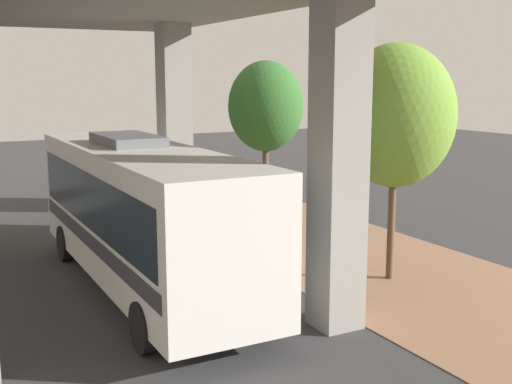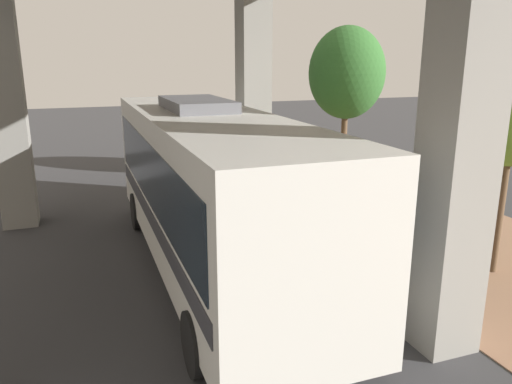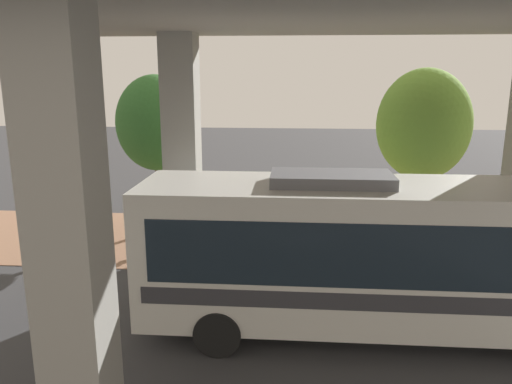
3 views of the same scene
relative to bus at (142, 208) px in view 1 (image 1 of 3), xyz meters
name	(u,v)px [view 1 (image 1 of 3)]	position (x,y,z in m)	size (l,w,h in m)	color
ground_plane	(254,266)	(-3.23, -0.34, -2.00)	(80.00, 80.00, 0.00)	#38383A
sidewalk_strip	(344,252)	(-6.23, -0.34, -1.99)	(6.00, 40.00, 0.02)	#936B51
overpass	(99,20)	(0.77, -0.34, 4.40)	(9.40, 17.06, 7.38)	gray
bus	(142,208)	(0.00, 0.00, 0.00)	(2.69, 10.34, 3.69)	silver
fire_hydrant	(216,204)	(-4.82, -6.34, -1.44)	(0.47, 0.23, 1.10)	red
planter_front	(252,223)	(-3.99, -1.88, -1.17)	(1.26, 1.26, 1.68)	gray
planter_middle	(275,232)	(-3.90, -0.34, -1.10)	(1.24, 1.24, 1.73)	gray
planter_back	(236,201)	(-4.95, -4.90, -1.10)	(1.41, 1.41, 1.84)	gray
street_tree_near	(395,116)	(-5.79, 2.26, 2.17)	(2.95, 2.95, 5.95)	brown
street_tree_far	(266,107)	(-7.14, -6.79, 2.01)	(2.86, 2.86, 5.74)	brown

